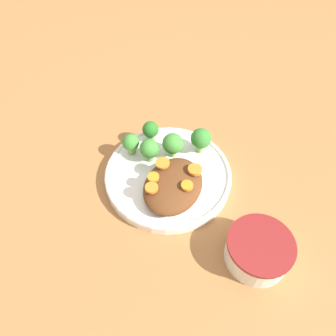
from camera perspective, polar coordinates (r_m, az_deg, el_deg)
ground_plane at (r=0.63m, az=0.00°, el=-1.83°), size 4.00×4.00×0.00m
plate at (r=0.62m, az=0.00°, el=-1.19°), size 0.24×0.24×0.02m
dip_bowl at (r=0.55m, az=15.52°, el=-13.52°), size 0.11×0.11×0.05m
stew_mound at (r=0.58m, az=0.88°, el=-3.07°), size 0.13×0.10×0.04m
broccoli_floret_0 at (r=0.62m, az=0.82°, el=4.20°), size 0.04×0.04×0.05m
broccoli_floret_1 at (r=0.66m, az=-3.05°, el=6.58°), size 0.03×0.03×0.05m
broccoli_floret_2 at (r=0.62m, az=-3.28°, el=3.27°), size 0.04×0.04×0.05m
broccoli_floret_3 at (r=0.63m, az=-6.49°, el=4.35°), size 0.03×0.03×0.05m
broccoli_floret_4 at (r=0.63m, az=5.74°, el=5.03°), size 0.04×0.04×0.06m
carrot_slice_0 at (r=0.57m, az=4.63°, el=-0.46°), size 0.03×0.03×0.01m
carrot_slice_1 at (r=0.55m, az=-2.46°, el=-3.61°), size 0.02×0.02×0.01m
carrot_slice_2 at (r=0.55m, az=3.34°, el=-3.08°), size 0.02×0.02×0.01m
carrot_slice_3 at (r=0.58m, az=-0.97°, el=0.86°), size 0.03×0.03×0.00m
carrot_slice_4 at (r=0.57m, az=-2.57°, el=-1.59°), size 0.02×0.02×0.01m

